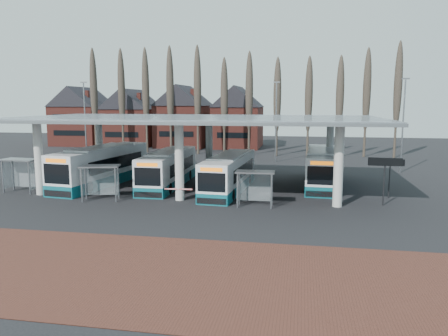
% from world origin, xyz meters
% --- Properties ---
extents(ground, '(140.00, 140.00, 0.00)m').
position_xyz_m(ground, '(0.00, 0.00, 0.00)').
color(ground, black).
rests_on(ground, ground).
extents(brick_strip, '(70.00, 10.00, 0.03)m').
position_xyz_m(brick_strip, '(0.00, -12.00, 0.01)').
color(brick_strip, '#4E281F').
rests_on(brick_strip, ground).
extents(station_canopy, '(32.00, 16.00, 6.34)m').
position_xyz_m(station_canopy, '(0.00, 8.00, 5.68)').
color(station_canopy, silver).
rests_on(station_canopy, ground).
extents(poplar_row, '(45.10, 1.10, 14.50)m').
position_xyz_m(poplar_row, '(0.00, 33.00, 8.78)').
color(poplar_row, '#473D33').
rests_on(poplar_row, ground).
extents(townhouse_row, '(36.80, 10.30, 12.25)m').
position_xyz_m(townhouse_row, '(-15.75, 44.00, 5.94)').
color(townhouse_row, maroon).
rests_on(townhouse_row, ground).
extents(lamp_post_a, '(0.80, 0.16, 10.17)m').
position_xyz_m(lamp_post_a, '(-18.00, 22.00, 5.34)').
color(lamp_post_a, slate).
rests_on(lamp_post_a, ground).
extents(lamp_post_b, '(0.80, 0.16, 10.17)m').
position_xyz_m(lamp_post_b, '(6.00, 26.00, 5.34)').
color(lamp_post_b, slate).
rests_on(lamp_post_b, ground).
extents(lamp_post_c, '(0.80, 0.16, 10.17)m').
position_xyz_m(lamp_post_c, '(20.00, 20.00, 5.34)').
color(lamp_post_c, slate).
rests_on(lamp_post_c, ground).
extents(bus_0, '(4.30, 13.08, 3.57)m').
position_xyz_m(bus_0, '(-8.99, 7.80, 1.68)').
color(bus_0, white).
rests_on(bus_0, ground).
extents(bus_1, '(2.69, 11.66, 3.23)m').
position_xyz_m(bus_1, '(-2.71, 8.29, 1.52)').
color(bus_1, white).
rests_on(bus_1, ground).
extents(bus_2, '(3.18, 11.58, 3.18)m').
position_xyz_m(bus_2, '(3.20, 6.86, 1.50)').
color(bus_2, white).
rests_on(bus_2, ground).
extents(bus_3, '(3.03, 12.09, 3.34)m').
position_xyz_m(bus_3, '(11.16, 11.15, 1.57)').
color(bus_3, white).
rests_on(bus_3, ground).
extents(shelter_0, '(3.18, 1.77, 2.85)m').
position_xyz_m(shelter_0, '(-14.16, 3.26, 2.07)').
color(shelter_0, gray).
rests_on(shelter_0, ground).
extents(shelter_1, '(3.24, 2.13, 2.77)m').
position_xyz_m(shelter_1, '(-6.10, 1.44, 2.02)').
color(shelter_1, gray).
rests_on(shelter_1, ground).
extents(shelter_2, '(2.88, 1.50, 2.64)m').
position_xyz_m(shelter_2, '(6.02, 1.56, 1.92)').
color(shelter_2, gray).
rests_on(shelter_2, ground).
extents(info_sign_0, '(2.41, 0.22, 3.58)m').
position_xyz_m(info_sign_0, '(15.39, 3.46, 3.00)').
color(info_sign_0, black).
rests_on(info_sign_0, ground).
extents(info_sign_1, '(2.11, 0.56, 3.18)m').
position_xyz_m(info_sign_1, '(16.28, 6.20, 2.67)').
color(info_sign_1, black).
rests_on(info_sign_1, ground).
extents(barrier, '(2.18, 0.66, 1.09)m').
position_xyz_m(barrier, '(-0.02, 2.32, 0.84)').
color(barrier, black).
rests_on(barrier, ground).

